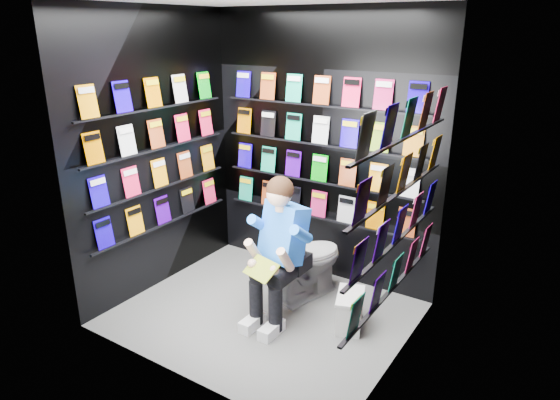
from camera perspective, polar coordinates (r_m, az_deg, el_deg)
The scene contains 13 objects.
floor at distance 4.54m, azimuth -1.90°, elevation -12.91°, with size 2.40×2.40×0.00m, color #62615F.
wall_back at distance 4.82m, azimuth 4.78°, elevation 5.82°, with size 2.40×0.04×2.60m, color black.
wall_front at distance 3.28m, azimuth -12.22°, elevation -1.08°, with size 2.40×0.04×2.60m, color black.
wall_left at distance 4.77m, azimuth -14.02°, elevation 5.17°, with size 0.04×2.00×2.60m, color black.
wall_right at distance 3.48m, azimuth 14.27°, elevation -0.03°, with size 0.04×2.00×2.60m, color black.
comics_back at distance 4.80m, azimuth 4.61°, elevation 5.81°, with size 2.10×0.06×1.37m, color #EF1C50, non-canonical shape.
comics_left at distance 4.75m, azimuth -13.78°, elevation 5.18°, with size 0.06×1.70×1.37m, color #EF1C50, non-canonical shape.
comics_right at distance 3.49m, azimuth 13.82°, elevation 0.14°, with size 0.06×1.70×1.37m, color #EF1C50, non-canonical shape.
toilet at distance 4.67m, azimuth 3.07°, elevation -6.77°, with size 0.42×0.75×0.73m, color white.
longbox at distance 4.35m, azimuth 7.97°, elevation -12.54°, with size 0.20×0.36×0.27m, color silver.
longbox_lid at distance 4.27m, azimuth 8.07°, elevation -10.83°, with size 0.22×0.38×0.03m, color silver.
reader at distance 4.21m, azimuth 0.56°, elevation -3.84°, with size 0.51×0.75×1.37m, color blue, non-canonical shape.
held_comic at distance 4.03m, azimuth -2.16°, elevation -7.87°, with size 0.28×0.01×0.20m, color green.
Camera 1 is at (2.22, -3.14, 2.41)m, focal length 32.00 mm.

